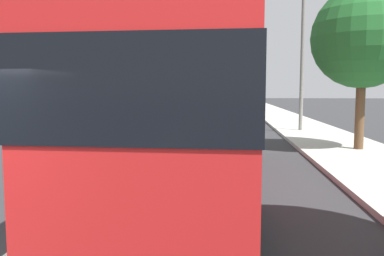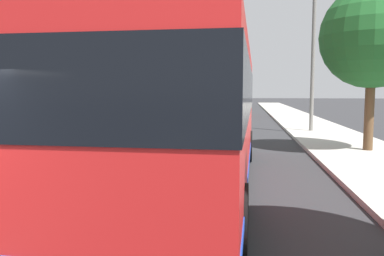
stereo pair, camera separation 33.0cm
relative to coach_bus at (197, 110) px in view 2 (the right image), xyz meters
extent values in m
cube|color=#B2ADA3|center=(4.41, -5.22, -1.77)|extent=(110.00, 3.60, 0.14)
cube|color=silver|center=(4.41, 2.28, -1.83)|extent=(110.00, 0.16, 0.01)
cube|color=red|center=(0.00, 0.00, -0.08)|extent=(11.38, 2.74, 2.81)
cube|color=black|center=(0.00, 0.00, 0.47)|extent=(11.43, 2.78, 1.04)
cube|color=#193FB2|center=(0.00, 0.00, -1.24)|extent=(11.42, 2.77, 0.16)
cylinder|color=black|center=(3.65, 1.01, -1.34)|extent=(1.01, 0.33, 1.00)
cylinder|color=black|center=(3.59, -1.21, -1.34)|extent=(1.01, 0.33, 1.00)
cylinder|color=black|center=(-3.59, 1.21, -1.34)|extent=(1.01, 0.33, 1.00)
cylinder|color=black|center=(-3.65, -1.01, -1.34)|extent=(1.01, 0.33, 1.00)
cube|color=red|center=(25.63, -0.14, -1.25)|extent=(4.57, 2.09, 0.82)
cube|color=black|center=(25.36, -0.12, -0.56)|extent=(2.28, 1.82, 0.55)
cylinder|color=black|center=(27.15, 0.63, -1.52)|extent=(0.65, 0.25, 0.64)
cylinder|color=black|center=(27.06, -1.06, -1.52)|extent=(0.65, 0.25, 0.64)
cylinder|color=black|center=(24.19, 0.79, -1.52)|extent=(0.65, 0.25, 0.64)
cylinder|color=black|center=(24.10, -0.90, -1.52)|extent=(0.65, 0.25, 0.64)
cube|color=silver|center=(21.83, 5.26, -1.24)|extent=(4.43, 1.92, 0.84)
cube|color=black|center=(21.89, 5.26, -0.54)|extent=(2.06, 1.71, 0.55)
cylinder|color=black|center=(20.36, 4.47, -1.52)|extent=(0.65, 0.24, 0.64)
cylinder|color=black|center=(20.40, 6.12, -1.52)|extent=(0.65, 0.24, 0.64)
cylinder|color=black|center=(23.26, 4.40, -1.52)|extent=(0.65, 0.24, 0.64)
cylinder|color=black|center=(23.30, 6.04, -1.52)|extent=(0.65, 0.24, 0.64)
cube|color=#2D7238|center=(42.80, -0.25, -1.28)|extent=(4.06, 1.99, 0.75)
cube|color=black|center=(42.65, -0.24, -0.62)|extent=(2.12, 1.76, 0.57)
cylinder|color=black|center=(44.15, 0.54, -1.52)|extent=(0.65, 0.24, 0.64)
cylinder|color=black|center=(44.08, -1.13, -1.52)|extent=(0.65, 0.24, 0.64)
cylinder|color=black|center=(41.51, 0.64, -1.52)|extent=(0.65, 0.24, 0.64)
cylinder|color=black|center=(41.45, -1.03, -1.52)|extent=(0.65, 0.24, 0.64)
cube|color=gray|center=(47.74, 0.33, -1.25)|extent=(4.73, 2.10, 0.81)
cube|color=black|center=(47.77, 0.33, -0.60)|extent=(2.19, 1.79, 0.50)
cylinder|color=black|center=(49.21, 1.25, -1.52)|extent=(0.65, 0.26, 0.64)
cylinder|color=black|center=(49.31, -0.39, -1.52)|extent=(0.65, 0.26, 0.64)
cylinder|color=black|center=(46.16, 1.05, -1.52)|extent=(0.65, 0.26, 0.64)
cylinder|color=black|center=(46.27, -0.59, -1.52)|extent=(0.65, 0.26, 0.64)
cylinder|color=brown|center=(5.70, -5.56, -0.29)|extent=(0.33, 0.33, 3.10)
sphere|color=#1E5B26|center=(5.70, -5.56, 2.36)|extent=(3.67, 3.67, 3.67)
cylinder|color=slate|center=(12.44, -4.67, 1.76)|extent=(0.20, 0.20, 7.20)
camera|label=1|loc=(-9.10, -0.76, 0.47)|focal=36.55mm
camera|label=2|loc=(-9.06, -1.09, 0.47)|focal=36.55mm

